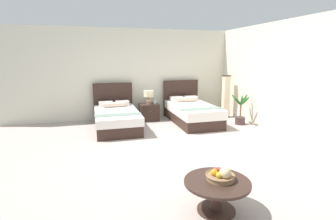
{
  "coord_description": "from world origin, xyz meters",
  "views": [
    {
      "loc": [
        -1.75,
        -4.95,
        1.94
      ],
      "look_at": [
        -0.09,
        0.63,
        0.75
      ],
      "focal_mm": 27.91,
      "sensor_mm": 36.0,
      "label": 1
    }
  ],
  "objects_px": {
    "table_lamp": "(149,95)",
    "vase": "(155,102)",
    "nightstand": "(149,112)",
    "floor_lamp_corner": "(226,96)",
    "potted_palm": "(240,115)",
    "fruit_bowl": "(221,175)",
    "bed_near_corner": "(192,112)",
    "coffee_table": "(217,189)",
    "bed_near_window": "(116,118)"
  },
  "relations": [
    {
      "from": "nightstand",
      "to": "floor_lamp_corner",
      "type": "distance_m",
      "value": 2.54
    },
    {
      "from": "bed_near_window",
      "to": "potted_palm",
      "type": "distance_m",
      "value": 3.56
    },
    {
      "from": "nightstand",
      "to": "fruit_bowl",
      "type": "xyz_separation_m",
      "value": [
        -0.18,
        -5.0,
        0.22
      ]
    },
    {
      "from": "table_lamp",
      "to": "coffee_table",
      "type": "distance_m",
      "value": 5.06
    },
    {
      "from": "bed_near_window",
      "to": "coffee_table",
      "type": "xyz_separation_m",
      "value": [
        0.82,
        -4.43,
        0.01
      ]
    },
    {
      "from": "table_lamp",
      "to": "vase",
      "type": "height_order",
      "value": "table_lamp"
    },
    {
      "from": "fruit_bowl",
      "to": "potted_palm",
      "type": "xyz_separation_m",
      "value": [
        2.62,
        3.77,
        -0.19
      ]
    },
    {
      "from": "vase",
      "to": "coffee_table",
      "type": "bearing_deg",
      "value": -94.69
    },
    {
      "from": "vase",
      "to": "coffee_table",
      "type": "height_order",
      "value": "vase"
    },
    {
      "from": "bed_near_corner",
      "to": "table_lamp",
      "type": "relative_size",
      "value": 5.36
    },
    {
      "from": "bed_near_corner",
      "to": "coffee_table",
      "type": "height_order",
      "value": "bed_near_corner"
    },
    {
      "from": "bed_near_window",
      "to": "nightstand",
      "type": "height_order",
      "value": "bed_near_window"
    },
    {
      "from": "table_lamp",
      "to": "coffee_table",
      "type": "xyz_separation_m",
      "value": [
        -0.24,
        -5.04,
        -0.48
      ]
    },
    {
      "from": "bed_near_window",
      "to": "table_lamp",
      "type": "bearing_deg",
      "value": 30.02
    },
    {
      "from": "nightstand",
      "to": "coffee_table",
      "type": "distance_m",
      "value": 5.02
    },
    {
      "from": "bed_near_corner",
      "to": "vase",
      "type": "height_order",
      "value": "bed_near_corner"
    },
    {
      "from": "table_lamp",
      "to": "vase",
      "type": "bearing_deg",
      "value": -19.27
    },
    {
      "from": "nightstand",
      "to": "coffee_table",
      "type": "bearing_deg",
      "value": -92.7
    },
    {
      "from": "bed_near_corner",
      "to": "fruit_bowl",
      "type": "relative_size",
      "value": 6.02
    },
    {
      "from": "table_lamp",
      "to": "fruit_bowl",
      "type": "relative_size",
      "value": 1.12
    },
    {
      "from": "table_lamp",
      "to": "bed_near_window",
      "type": "bearing_deg",
      "value": -149.98
    },
    {
      "from": "vase",
      "to": "floor_lamp_corner",
      "type": "distance_m",
      "value": 2.33
    },
    {
      "from": "vase",
      "to": "potted_palm",
      "type": "relative_size",
      "value": 0.17
    },
    {
      "from": "vase",
      "to": "fruit_bowl",
      "type": "distance_m",
      "value": 4.98
    },
    {
      "from": "bed_near_window",
      "to": "nightstand",
      "type": "distance_m",
      "value": 1.21
    },
    {
      "from": "floor_lamp_corner",
      "to": "potted_palm",
      "type": "height_order",
      "value": "floor_lamp_corner"
    },
    {
      "from": "bed_near_window",
      "to": "potted_palm",
      "type": "xyz_separation_m",
      "value": [
        3.5,
        -0.65,
        0.01
      ]
    },
    {
      "from": "vase",
      "to": "fruit_bowl",
      "type": "bearing_deg",
      "value": -94.07
    },
    {
      "from": "table_lamp",
      "to": "bed_near_corner",
      "type": "bearing_deg",
      "value": -27.61
    },
    {
      "from": "fruit_bowl",
      "to": "bed_near_window",
      "type": "bearing_deg",
      "value": 101.18
    },
    {
      "from": "vase",
      "to": "potted_palm",
      "type": "distance_m",
      "value": 2.58
    },
    {
      "from": "coffee_table",
      "to": "bed_near_corner",
      "type": "bearing_deg",
      "value": 72.27
    },
    {
      "from": "bed_near_corner",
      "to": "nightstand",
      "type": "height_order",
      "value": "bed_near_corner"
    },
    {
      "from": "nightstand",
      "to": "fruit_bowl",
      "type": "distance_m",
      "value": 5.01
    },
    {
      "from": "fruit_bowl",
      "to": "nightstand",
      "type": "bearing_deg",
      "value": 87.92
    },
    {
      "from": "bed_near_corner",
      "to": "floor_lamp_corner",
      "type": "distance_m",
      "value": 1.41
    },
    {
      "from": "bed_near_corner",
      "to": "floor_lamp_corner",
      "type": "height_order",
      "value": "floor_lamp_corner"
    },
    {
      "from": "bed_near_corner",
      "to": "table_lamp",
      "type": "xyz_separation_m",
      "value": [
        -1.18,
        0.62,
        0.47
      ]
    },
    {
      "from": "fruit_bowl",
      "to": "potted_palm",
      "type": "height_order",
      "value": "potted_palm"
    },
    {
      "from": "potted_palm",
      "to": "bed_near_window",
      "type": "bearing_deg",
      "value": 169.54
    },
    {
      "from": "nightstand",
      "to": "bed_near_window",
      "type": "bearing_deg",
      "value": -150.8
    },
    {
      "from": "bed_near_window",
      "to": "vase",
      "type": "height_order",
      "value": "bed_near_window"
    },
    {
      "from": "vase",
      "to": "floor_lamp_corner",
      "type": "bearing_deg",
      "value": -5.11
    },
    {
      "from": "table_lamp",
      "to": "fruit_bowl",
      "type": "distance_m",
      "value": 5.04
    },
    {
      "from": "bed_near_window",
      "to": "bed_near_corner",
      "type": "distance_m",
      "value": 2.23
    },
    {
      "from": "nightstand",
      "to": "floor_lamp_corner",
      "type": "bearing_deg",
      "value": -5.68
    },
    {
      "from": "table_lamp",
      "to": "floor_lamp_corner",
      "type": "bearing_deg",
      "value": -6.13
    },
    {
      "from": "bed_near_corner",
      "to": "floor_lamp_corner",
      "type": "relative_size",
      "value": 1.64
    },
    {
      "from": "vase",
      "to": "floor_lamp_corner",
      "type": "height_order",
      "value": "floor_lamp_corner"
    },
    {
      "from": "table_lamp",
      "to": "floor_lamp_corner",
      "type": "height_order",
      "value": "floor_lamp_corner"
    }
  ]
}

